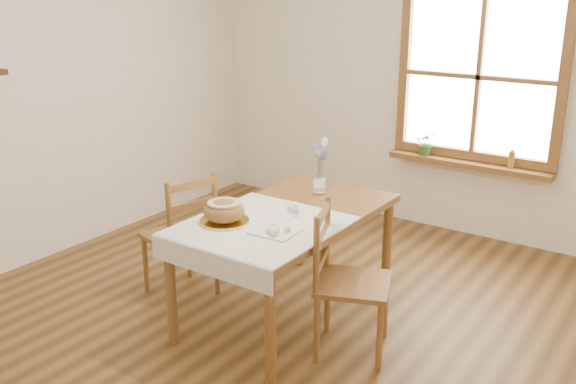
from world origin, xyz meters
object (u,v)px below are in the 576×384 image
at_px(dining_table, 288,225).
at_px(bread_plate, 224,221).
at_px(chair_left, 179,234).
at_px(flower_vase, 319,187).
at_px(chair_right, 353,281).

xyz_separation_m(dining_table, bread_plate, (-0.22, -0.40, 0.10)).
xyz_separation_m(chair_left, flower_vase, (0.78, 0.67, 0.32)).
height_order(dining_table, chair_left, chair_left).
relative_size(bread_plate, flower_vase, 3.11).
bearing_deg(chair_left, dining_table, 117.26).
bearing_deg(flower_vase, dining_table, -83.53).
bearing_deg(flower_vase, chair_right, -44.35).
bearing_deg(flower_vase, chair_left, -139.16).
xyz_separation_m(chair_left, chair_right, (1.43, 0.04, -0.00)).
xyz_separation_m(dining_table, chair_left, (-0.84, -0.19, -0.19)).
bearing_deg(chair_right, dining_table, 53.67).
distance_m(chair_right, flower_vase, 0.97).
height_order(dining_table, chair_right, chair_right).
distance_m(dining_table, chair_left, 0.88).
relative_size(chair_left, chair_right, 1.00).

